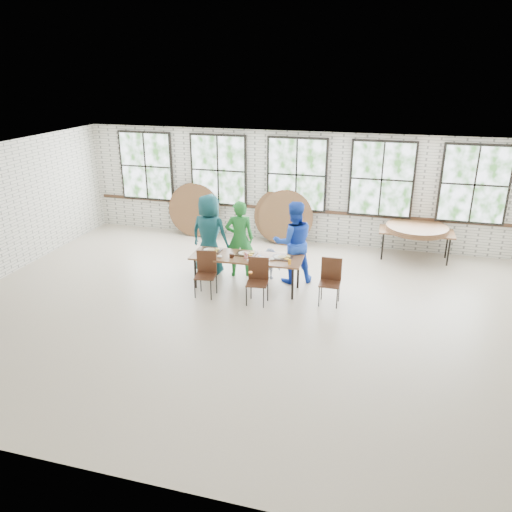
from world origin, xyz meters
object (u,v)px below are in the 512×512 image
at_px(dining_table, 247,259).
at_px(chair_near_left, 206,270).
at_px(chair_near_right, 258,277).
at_px(storage_table, 416,233).

relative_size(dining_table, chair_near_left, 2.55).
bearing_deg(dining_table, chair_near_right, -56.50).
height_order(chair_near_right, storage_table, chair_near_right).
bearing_deg(dining_table, storage_table, 36.57).
xyz_separation_m(chair_near_left, storage_table, (4.31, 3.35, 0.13)).
bearing_deg(chair_near_left, storage_table, 28.64).
xyz_separation_m(dining_table, chair_near_right, (0.41, -0.58, -0.13)).
bearing_deg(chair_near_left, chair_near_right, -12.33).
height_order(chair_near_left, storage_table, chair_near_left).
relative_size(chair_near_left, chair_near_right, 1.00).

